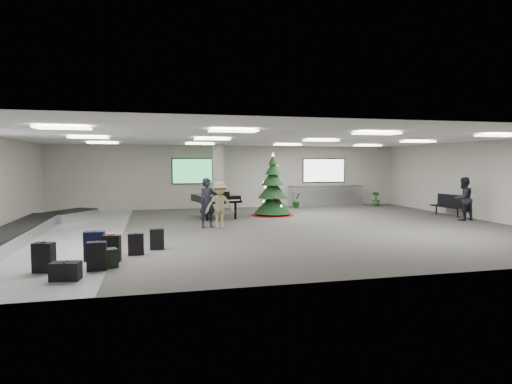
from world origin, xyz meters
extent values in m
plane|color=#3A3634|center=(0.00, 0.00, 0.00)|extent=(18.00, 18.00, 0.00)
cube|color=#A69F97|center=(0.00, 7.00, 1.60)|extent=(18.00, 0.02, 3.20)
cube|color=#A69F97|center=(0.00, -7.00, 1.60)|extent=(18.00, 0.02, 3.20)
cube|color=#A69F97|center=(9.00, 0.00, 1.60)|extent=(0.02, 14.00, 3.20)
cube|color=silver|center=(0.00, 0.00, 3.20)|extent=(18.00, 14.00, 0.02)
cube|color=slate|center=(-7.00, 0.00, 0.00)|extent=(4.00, 14.00, 0.01)
cube|color=#A39E95|center=(-1.00, 5.60, 1.60)|extent=(0.50, 0.50, 3.20)
cube|color=green|center=(-2.00, 6.95, 1.90)|extent=(2.20, 0.08, 1.30)
cube|color=white|center=(5.00, 6.95, 1.90)|extent=(2.40, 0.08, 1.30)
cube|color=white|center=(-6.00, -4.00, 3.14)|extent=(1.20, 0.60, 0.04)
cube|color=white|center=(-6.00, 0.00, 3.14)|extent=(1.20, 0.60, 0.04)
cube|color=white|center=(-6.00, 4.00, 3.14)|extent=(1.20, 0.60, 0.04)
cube|color=white|center=(-2.00, -4.00, 3.14)|extent=(1.20, 0.60, 0.04)
cube|color=white|center=(-2.00, 0.00, 3.14)|extent=(1.20, 0.60, 0.04)
cube|color=white|center=(-2.00, 4.00, 3.14)|extent=(1.20, 0.60, 0.04)
cube|color=white|center=(2.00, -4.00, 3.14)|extent=(1.20, 0.60, 0.04)
cube|color=white|center=(2.00, 0.00, 3.14)|extent=(1.20, 0.60, 0.04)
cube|color=white|center=(2.00, 4.00, 3.14)|extent=(1.20, 0.60, 0.04)
cube|color=white|center=(6.00, -4.00, 3.14)|extent=(1.20, 0.60, 0.04)
cube|color=white|center=(6.00, 0.00, 3.14)|extent=(1.20, 0.60, 0.04)
cube|color=white|center=(6.00, 4.00, 3.14)|extent=(1.20, 0.60, 0.04)
cube|color=silver|center=(-8.00, -1.00, 0.19)|extent=(1.00, 8.00, 0.38)
cube|color=black|center=(-8.00, -1.00, 0.40)|extent=(0.95, 7.90, 0.05)
cube|color=silver|center=(-7.20, 3.60, 0.19)|extent=(1.97, 2.21, 0.38)
cube|color=black|center=(-7.20, 3.60, 0.40)|extent=(1.87, 2.10, 0.05)
cube|color=silver|center=(5.00, 6.65, 0.53)|extent=(4.00, 0.60, 1.05)
cube|color=#323234|center=(5.00, 6.65, 1.06)|extent=(4.05, 0.65, 0.04)
cube|color=black|center=(-5.20, -5.03, 0.32)|extent=(0.41, 0.24, 0.63)
cube|color=black|center=(-5.20, -5.03, 0.64)|extent=(0.03, 0.14, 0.02)
cube|color=black|center=(-4.97, -4.20, 0.31)|extent=(0.44, 0.28, 0.63)
cube|color=black|center=(-4.97, -4.20, 0.64)|extent=(0.05, 0.13, 0.02)
cube|color=#FF2160|center=(-5.13, -4.00, 0.32)|extent=(0.44, 0.28, 0.64)
cube|color=black|center=(-5.13, -4.00, 0.65)|extent=(0.04, 0.14, 0.02)
cube|color=black|center=(-3.92, -3.02, 0.28)|extent=(0.37, 0.21, 0.56)
cube|color=black|center=(-3.92, -3.02, 0.57)|extent=(0.03, 0.12, 0.02)
cube|color=black|center=(-5.38, -4.02, 0.35)|extent=(0.47, 0.28, 0.71)
cube|color=black|center=(-5.38, -4.02, 0.72)|extent=(0.03, 0.16, 0.02)
cube|color=black|center=(-6.28, -4.93, 0.32)|extent=(0.48, 0.35, 0.64)
cube|color=black|center=(-6.28, -4.93, 0.65)|extent=(0.07, 0.14, 0.02)
cube|color=black|center=(-5.11, -4.82, 0.21)|extent=(0.70, 0.50, 0.42)
cube|color=black|center=(-5.11, -4.82, 0.43)|extent=(0.09, 0.19, 0.02)
cube|color=black|center=(-4.44, -3.60, 0.27)|extent=(0.38, 0.21, 0.55)
cube|color=black|center=(-4.44, -3.60, 0.56)|extent=(0.03, 0.12, 0.02)
cube|color=black|center=(-5.71, -5.70, 0.18)|extent=(0.61, 0.40, 0.37)
cube|color=black|center=(-5.71, -5.70, 0.38)|extent=(0.06, 0.19, 0.02)
cone|color=#6B0909|center=(1.12, 3.37, 0.06)|extent=(1.95, 1.95, 0.12)
cylinder|color=#3F2819|center=(1.12, 3.37, 0.26)|extent=(0.12, 0.12, 0.51)
cone|color=black|center=(1.12, 3.37, 0.57)|extent=(1.65, 1.65, 0.93)
cone|color=black|center=(1.12, 3.37, 1.18)|extent=(1.34, 1.34, 0.82)
cone|color=black|center=(1.12, 3.37, 1.70)|extent=(1.03, 1.03, 0.72)
cone|color=black|center=(1.12, 3.37, 2.11)|extent=(0.72, 0.72, 0.62)
cone|color=black|center=(1.12, 3.37, 2.47)|extent=(0.41, 0.41, 0.46)
cone|color=#FFE566|center=(1.12, 3.37, 2.70)|extent=(0.16, 0.16, 0.19)
cube|color=black|center=(-1.47, 3.10, 0.84)|extent=(1.93, 2.08, 0.29)
cube|color=black|center=(-1.26, 2.15, 0.75)|extent=(1.51, 0.62, 0.10)
cube|color=white|center=(-1.25, 2.12, 0.82)|extent=(1.33, 0.43, 0.02)
cube|color=black|center=(-1.31, 2.40, 1.04)|extent=(0.70, 0.18, 0.22)
cylinder|color=black|center=(-1.91, 2.27, 0.35)|extent=(0.10, 0.10, 0.69)
cylinder|color=black|center=(-0.72, 2.54, 0.35)|extent=(0.10, 0.10, 0.69)
cylinder|color=black|center=(-1.62, 3.80, 0.35)|extent=(0.10, 0.10, 0.69)
cube|color=black|center=(8.50, 1.45, 0.41)|extent=(0.72, 1.53, 0.06)
cylinder|color=black|center=(8.50, 0.86, 0.20)|extent=(0.06, 0.06, 0.39)
cylinder|color=black|center=(8.50, 2.04, 0.20)|extent=(0.06, 0.06, 0.39)
cube|color=black|center=(8.73, 1.45, 0.69)|extent=(0.28, 1.46, 0.49)
imported|color=black|center=(-2.11, 0.53, 0.89)|extent=(0.76, 0.64, 1.79)
imported|color=olive|center=(-1.69, 0.34, 0.83)|extent=(1.13, 0.72, 1.67)
imported|color=black|center=(8.16, 0.02, 0.87)|extent=(0.94, 0.78, 1.75)
imported|color=#194115|center=(3.09, 5.90, 0.39)|extent=(0.53, 0.56, 0.79)
imported|color=#194115|center=(7.57, 5.91, 0.39)|extent=(0.61, 0.61, 0.78)
camera|label=1|loc=(-3.98, -14.71, 2.35)|focal=30.00mm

